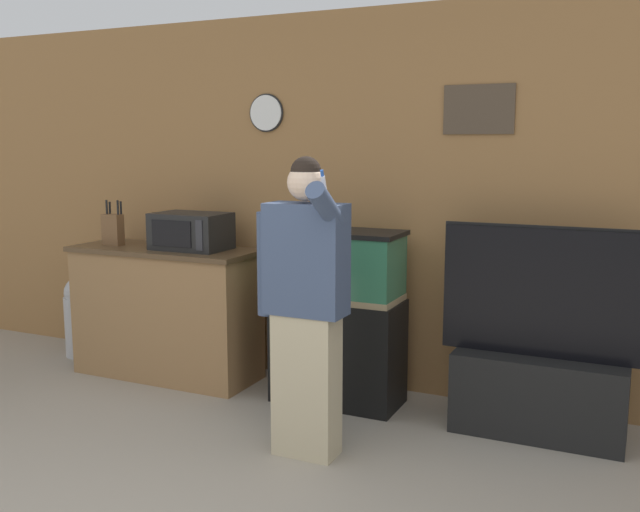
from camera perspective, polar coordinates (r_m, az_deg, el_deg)
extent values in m
cube|color=olive|center=(4.93, 4.41, 4.25)|extent=(10.00, 0.06, 2.60)
cube|color=#4C3D2D|center=(4.68, 12.59, 11.38)|extent=(0.45, 0.02, 0.31)
cylinder|color=white|center=(5.23, -4.32, 11.35)|extent=(0.25, 0.03, 0.25)
cylinder|color=black|center=(5.23, -4.31, 11.35)|extent=(0.27, 0.01, 0.27)
cube|color=olive|center=(5.38, -12.16, -4.59)|extent=(1.36, 0.51, 0.92)
cube|color=#513A24|center=(5.29, -12.33, 0.47)|extent=(1.40, 0.55, 0.03)
cube|color=black|center=(5.15, -10.26, 1.97)|extent=(0.52, 0.35, 0.26)
cube|color=black|center=(5.04, -11.81, 1.76)|extent=(0.33, 0.01, 0.18)
cube|color=#2D2D33|center=(4.90, -9.65, 1.63)|extent=(0.05, 0.01, 0.21)
cube|color=brown|center=(5.50, -16.24, 2.03)|extent=(0.15, 0.08, 0.23)
cylinder|color=black|center=(5.52, -16.70, 3.78)|extent=(0.02, 0.02, 0.10)
cylinder|color=black|center=(5.45, -15.87, 3.76)|extent=(0.02, 0.02, 0.11)
cylinder|color=black|center=(5.55, -16.47, 3.73)|extent=(0.02, 0.02, 0.09)
cylinder|color=black|center=(5.48, -15.64, 3.74)|extent=(0.02, 0.02, 0.10)
cube|color=black|center=(4.76, 1.43, -7.58)|extent=(0.84, 0.40, 0.70)
cube|color=#937F5B|center=(4.66, 1.45, -3.22)|extent=(0.82, 0.39, 0.04)
cube|color=#2D6B4C|center=(4.62, 1.46, -0.71)|extent=(0.81, 0.39, 0.44)
cube|color=black|center=(4.59, 1.47, 1.91)|extent=(0.84, 0.40, 0.03)
cube|color=black|center=(4.46, 17.07, -10.59)|extent=(0.98, 0.40, 0.48)
cube|color=black|center=(4.30, 17.45, -2.86)|extent=(1.15, 0.05, 0.75)
cube|color=black|center=(4.33, 17.50, -2.79)|extent=(1.18, 0.01, 0.78)
cube|color=#BCAD89|center=(3.97, -1.08, -10.26)|extent=(0.35, 0.19, 0.80)
cube|color=#3D4C6B|center=(3.79, -1.11, -0.26)|extent=(0.43, 0.21, 0.60)
sphere|color=beige|center=(3.75, -1.13, 5.91)|extent=(0.20, 0.20, 0.20)
sphere|color=black|center=(3.75, -1.13, 6.75)|extent=(0.16, 0.16, 0.16)
cylinder|color=#3D4C6B|center=(3.91, -4.24, -0.62)|extent=(0.11, 0.11, 0.57)
cylinder|color=#3D4C6B|center=(3.57, 0.46, 4.01)|extent=(0.10, 0.31, 0.26)
cylinder|color=white|center=(3.54, 0.32, 5.57)|extent=(0.02, 0.06, 0.11)
cylinder|color=#2856B2|center=(3.52, 0.19, 6.53)|extent=(0.02, 0.03, 0.05)
cylinder|color=#B7B7BC|center=(6.11, -18.44, -5.33)|extent=(0.28, 0.28, 0.49)
sphere|color=#ADADB2|center=(6.05, -18.58, -2.78)|extent=(0.27, 0.27, 0.27)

